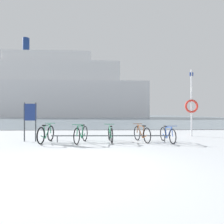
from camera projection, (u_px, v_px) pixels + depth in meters
name	position (u px, v px, depth m)	size (l,w,h in m)	color
ground	(104.00, 118.00, 58.46)	(80.00, 132.00, 0.08)	silver
bike_rack	(111.00, 136.00, 8.41)	(5.15, 0.17, 0.31)	#4C5156
bicycle_0	(46.00, 134.00, 8.32)	(0.46, 1.68, 0.82)	black
bicycle_1	(81.00, 134.00, 8.26)	(0.53, 1.64, 0.80)	black
bicycle_2	(110.00, 134.00, 8.49)	(0.46, 1.66, 0.76)	black
bicycle_3	(142.00, 134.00, 8.56)	(0.58, 1.60, 0.78)	black
bicycle_4	(167.00, 135.00, 8.36)	(0.46, 1.61, 0.74)	black
info_sign	(30.00, 116.00, 8.69)	(0.55, 0.05, 1.73)	#33383D
rescue_post	(192.00, 104.00, 10.70)	(0.74, 0.11, 3.66)	silver
ferry_ship	(53.00, 91.00, 62.06)	(59.08, 12.53, 25.15)	white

